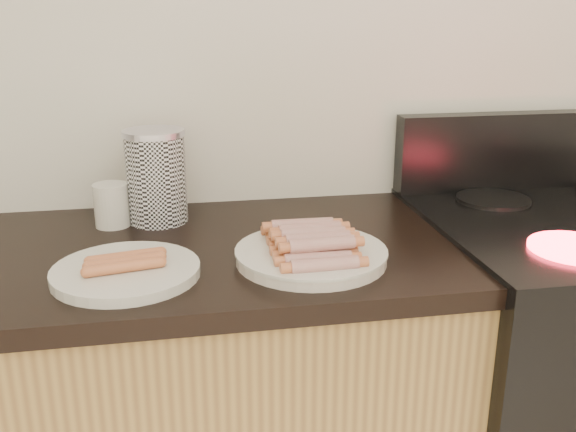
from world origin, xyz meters
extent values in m
cube|color=silver|center=(0.00, 2.00, 1.30)|extent=(4.00, 0.04, 2.60)
cube|color=black|center=(0.78, 1.68, 0.45)|extent=(0.76, 0.65, 0.90)
cube|color=black|center=(0.78, 1.96, 1.01)|extent=(0.76, 0.06, 0.20)
cylinder|color=#FF1E2D|center=(0.61, 1.51, 0.92)|extent=(0.18, 0.18, 0.01)
cylinder|color=black|center=(0.61, 1.84, 0.92)|extent=(0.18, 0.18, 0.01)
cylinder|color=white|center=(0.09, 1.57, 0.91)|extent=(0.31, 0.31, 0.02)
cylinder|color=white|center=(-0.26, 1.56, 0.91)|extent=(0.34, 0.34, 0.02)
cylinder|color=maroon|center=(0.09, 1.47, 0.93)|extent=(0.12, 0.03, 0.03)
cylinder|color=maroon|center=(0.09, 1.50, 0.93)|extent=(0.12, 0.03, 0.03)
cylinder|color=maroon|center=(0.09, 1.53, 0.93)|extent=(0.12, 0.03, 0.03)
cylinder|color=maroon|center=(0.09, 1.55, 0.93)|extent=(0.12, 0.03, 0.03)
cylinder|color=maroon|center=(0.09, 1.58, 0.93)|extent=(0.12, 0.03, 0.03)
cylinder|color=maroon|center=(0.09, 1.61, 0.93)|extent=(0.12, 0.03, 0.03)
cylinder|color=maroon|center=(0.09, 1.64, 0.93)|extent=(0.12, 0.03, 0.03)
cylinder|color=maroon|center=(0.09, 1.67, 0.93)|extent=(0.12, 0.03, 0.03)
cylinder|color=maroon|center=(0.09, 1.51, 0.96)|extent=(0.12, 0.03, 0.03)
cylinder|color=maroon|center=(0.09, 1.54, 0.96)|extent=(0.12, 0.03, 0.03)
cylinder|color=maroon|center=(0.09, 1.57, 0.96)|extent=(0.12, 0.03, 0.03)
cylinder|color=maroon|center=(0.09, 1.60, 0.96)|extent=(0.12, 0.03, 0.03)
cylinder|color=maroon|center=(0.09, 1.63, 0.96)|extent=(0.12, 0.03, 0.03)
cylinder|color=#AE7044|center=(-0.26, 1.53, 0.93)|extent=(0.13, 0.05, 0.02)
cylinder|color=#AE7044|center=(-0.26, 1.56, 0.93)|extent=(0.13, 0.05, 0.02)
cylinder|color=#AE7044|center=(-0.26, 1.58, 0.93)|extent=(0.13, 0.05, 0.02)
cylinder|color=silver|center=(-0.21, 1.87, 1.00)|extent=(0.13, 0.13, 0.20)
cylinder|color=silver|center=(-0.21, 1.87, 1.11)|extent=(0.14, 0.14, 0.01)
cylinder|color=silver|center=(-0.31, 1.86, 0.95)|extent=(0.09, 0.09, 0.10)
camera|label=1|loc=(-0.16, 0.44, 1.37)|focal=40.00mm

